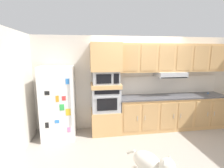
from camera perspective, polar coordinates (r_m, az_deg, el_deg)
The scene contains 15 objects.
ground_plane at distance 4.22m, azimuth 12.50°, elevation -19.02°, with size 9.60×9.60×0.00m, color #9E9389.
back_kitchen_wall at distance 4.80m, azimuth 8.35°, elevation 0.61°, with size 6.20×0.12×2.50m, color beige.
side_panel_left at distance 3.78m, azimuth -30.33°, elevation -3.33°, with size 0.12×7.10×2.50m, color beige.
refrigerator at distance 4.31m, azimuth -17.63°, elevation -5.91°, with size 0.76×0.73×1.76m.
oven_base_cabinet at distance 4.54m, azimuth -2.07°, elevation -12.35°, with size 0.74×0.62×0.60m, color tan.
built_in_oven at distance 4.34m, azimuth -2.12°, elevation -5.04°, with size 0.70×0.62×0.60m.
appliance_mid_shelf at distance 4.27m, azimuth -2.16°, elevation -0.49°, with size 0.74×0.62×0.10m, color tan.
microwave at distance 4.23m, azimuth -2.17°, elevation 2.29°, with size 0.64×0.54×0.32m.
appliance_upper_cabinet at distance 4.19m, azimuth -2.22°, elevation 9.08°, with size 0.74×0.62×0.68m, color tan.
lower_cabinet_run at distance 5.01m, azimuth 19.35°, elevation -9.01°, with size 2.90×0.63×0.88m.
countertop_slab at distance 4.89m, azimuth 19.65°, elevation -3.90°, with size 2.94×0.64×0.04m, color #4C4C51.
backsplash_panel at distance 5.08m, azimuth 18.31°, elevation -0.18°, with size 2.94×0.02×0.50m, color silver.
upper_cabinet_with_hood at distance 4.86m, azimuth 19.64°, elevation 7.97°, with size 2.90×0.48×0.88m.
screwdriver at distance 5.53m, azimuth 29.75°, elevation -2.71°, with size 0.17×0.17×0.03m.
dog at distance 2.79m, azimuth 13.07°, elevation -24.83°, with size 0.59×0.72×0.67m.
Camera 1 is at (-1.39, -3.41, 2.05)m, focal length 27.11 mm.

